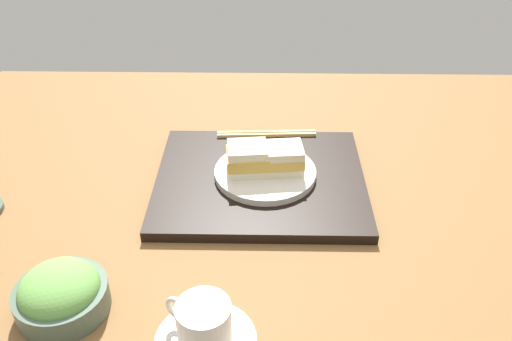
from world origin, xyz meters
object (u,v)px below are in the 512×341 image
object	(u,v)px
salad_bowl	(61,294)
chopsticks_pair	(267,134)
coffee_cup	(204,327)
sandwich_far	(248,158)
sandwich_near	(283,158)
sandwich_plate	(265,173)

from	to	relation	value
salad_bowl	chopsticks_pair	distance (cm)	55.02
salad_bowl	chopsticks_pair	bearing A→B (deg)	-122.22
salad_bowl	coffee_cup	bearing A→B (deg)	165.57
sandwich_far	salad_bowl	size ratio (longest dim) A/B	0.63
sandwich_near	chopsticks_pair	xyz separation A→B (cm)	(3.11, -14.79, -3.47)
chopsticks_pair	coffee_cup	world-z (taller)	coffee_cup
chopsticks_pair	coffee_cup	size ratio (longest dim) A/B	1.51
sandwich_far	salad_bowl	xyz separation A→B (cm)	(25.76, 31.23, -2.91)
sandwich_near	sandwich_far	distance (cm)	6.71
sandwich_near	sandwich_plate	bearing A→B (deg)	4.44
sandwich_near	sandwich_far	world-z (taller)	sandwich_far
sandwich_plate	chopsticks_pair	bearing A→B (deg)	-90.90
sandwich_plate	salad_bowl	size ratio (longest dim) A/B	1.45
sandwich_near	salad_bowl	bearing A→B (deg)	44.39
sandwich_plate	sandwich_near	world-z (taller)	sandwich_near
sandwich_near	coffee_cup	distance (cm)	38.98
sandwich_near	sandwich_far	xyz separation A→B (cm)	(6.68, 0.52, 0.22)
salad_bowl	coffee_cup	distance (cm)	21.66
sandwich_far	sandwich_plate	bearing A→B (deg)	-175.56
sandwich_near	chopsticks_pair	world-z (taller)	sandwich_near
sandwich_near	coffee_cup	world-z (taller)	sandwich_near
sandwich_plate	chopsticks_pair	world-z (taller)	sandwich_plate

